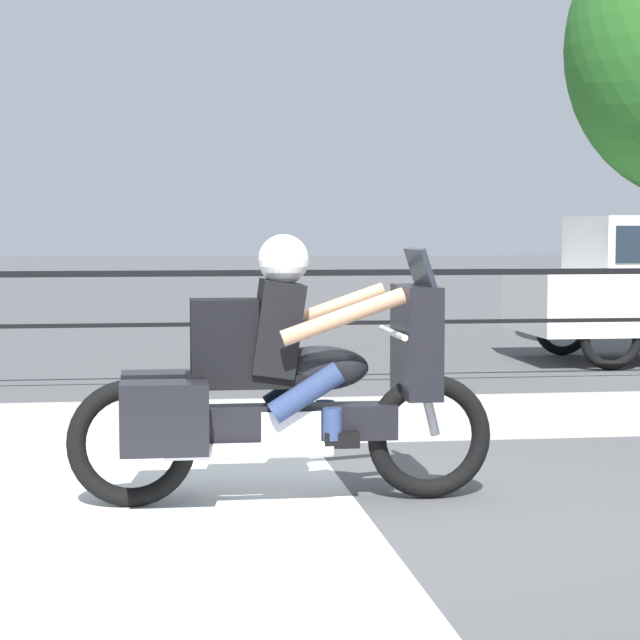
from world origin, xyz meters
TOP-DOWN VIEW (x-y plane):
  - ground_plane at (0.00, 0.00)m, footprint 120.00×120.00m
  - sidewalk_band at (0.00, 3.40)m, footprint 44.00×2.40m
  - crosswalk_band at (-1.43, -0.20)m, footprint 2.65×6.00m
  - fence_railing at (0.00, 5.34)m, footprint 36.00×0.05m
  - motorcycle at (-0.56, 0.31)m, footprint 2.45×0.76m

SIDE VIEW (x-z plane):
  - ground_plane at x=0.00m, z-range 0.00..0.00m
  - crosswalk_band at x=-1.43m, z-range 0.00..0.01m
  - sidewalk_band at x=0.00m, z-range 0.00..0.01m
  - motorcycle at x=-0.56m, z-range -0.08..1.47m
  - fence_railing at x=0.00m, z-range 0.33..1.50m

